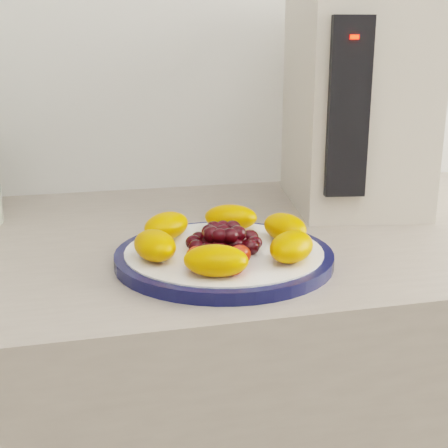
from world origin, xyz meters
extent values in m
cylinder|color=#0D1138|center=(0.02, 1.07, 0.91)|extent=(0.27, 0.27, 0.01)
cylinder|color=white|center=(0.02, 1.07, 0.91)|extent=(0.24, 0.24, 0.02)
cube|color=beige|center=(0.30, 1.31, 1.07)|extent=(0.24, 0.30, 0.34)
cube|color=black|center=(0.23, 1.18, 1.07)|extent=(0.06, 0.03, 0.25)
cube|color=#FF0C05|center=(0.22, 1.17, 1.17)|extent=(0.01, 0.01, 0.01)
ellipsoid|color=#D66E00|center=(0.10, 1.09, 0.93)|extent=(0.06, 0.08, 0.03)
ellipsoid|color=#D66E00|center=(0.05, 1.15, 0.93)|extent=(0.08, 0.07, 0.03)
ellipsoid|color=#D66E00|center=(-0.04, 1.13, 0.93)|extent=(0.08, 0.08, 0.03)
ellipsoid|color=#D66E00|center=(-0.07, 1.06, 0.93)|extent=(0.06, 0.08, 0.03)
ellipsoid|color=#D66E00|center=(-0.01, 0.99, 0.93)|extent=(0.08, 0.07, 0.03)
ellipsoid|color=#D66E00|center=(0.08, 1.01, 0.93)|extent=(0.08, 0.08, 0.03)
ellipsoid|color=black|center=(0.02, 1.07, 0.93)|extent=(0.02, 0.02, 0.02)
ellipsoid|color=black|center=(0.04, 1.07, 0.93)|extent=(0.02, 0.02, 0.02)
ellipsoid|color=black|center=(0.03, 1.09, 0.93)|extent=(0.02, 0.02, 0.02)
ellipsoid|color=black|center=(0.01, 1.09, 0.93)|extent=(0.02, 0.02, 0.02)
ellipsoid|color=black|center=(0.00, 1.07, 0.93)|extent=(0.02, 0.02, 0.02)
ellipsoid|color=black|center=(0.01, 1.05, 0.93)|extent=(0.02, 0.02, 0.02)
ellipsoid|color=black|center=(0.03, 1.05, 0.93)|extent=(0.02, 0.02, 0.02)
ellipsoid|color=black|center=(0.05, 1.08, 0.93)|extent=(0.02, 0.02, 0.02)
ellipsoid|color=black|center=(0.04, 1.10, 0.93)|extent=(0.02, 0.02, 0.02)
ellipsoid|color=black|center=(0.03, 1.11, 0.93)|extent=(0.02, 0.02, 0.02)
ellipsoid|color=black|center=(0.01, 1.11, 0.93)|extent=(0.02, 0.02, 0.02)
ellipsoid|color=black|center=(-0.01, 1.10, 0.93)|extent=(0.02, 0.02, 0.02)
ellipsoid|color=black|center=(-0.02, 1.08, 0.93)|extent=(0.02, 0.02, 0.02)
ellipsoid|color=black|center=(-0.02, 1.06, 0.93)|extent=(0.02, 0.02, 0.02)
ellipsoid|color=black|center=(-0.01, 1.04, 0.93)|extent=(0.02, 0.02, 0.02)
ellipsoid|color=black|center=(0.01, 1.03, 0.93)|extent=(0.02, 0.02, 0.02)
ellipsoid|color=black|center=(0.03, 1.03, 0.93)|extent=(0.02, 0.02, 0.02)
ellipsoid|color=black|center=(0.04, 1.04, 0.93)|extent=(0.02, 0.02, 0.02)
ellipsoid|color=black|center=(0.05, 1.06, 0.93)|extent=(0.02, 0.02, 0.02)
ellipsoid|color=black|center=(0.02, 1.07, 0.94)|extent=(0.02, 0.02, 0.02)
ellipsoid|color=black|center=(0.03, 1.08, 0.94)|extent=(0.02, 0.02, 0.02)
ellipsoid|color=black|center=(0.02, 1.09, 0.94)|extent=(0.02, 0.02, 0.02)
ellipsoid|color=black|center=(0.01, 1.09, 0.94)|extent=(0.02, 0.02, 0.02)
ellipsoid|color=black|center=(0.00, 1.08, 0.94)|extent=(0.02, 0.02, 0.02)
ellipsoid|color=black|center=(0.00, 1.06, 0.94)|extent=(0.02, 0.02, 0.02)
ellipsoid|color=black|center=(0.01, 1.05, 0.94)|extent=(0.02, 0.02, 0.02)
ellipsoid|color=black|center=(0.02, 1.05, 0.94)|extent=(0.02, 0.02, 0.02)
ellipsoid|color=black|center=(0.03, 1.06, 0.94)|extent=(0.02, 0.02, 0.02)
ellipsoid|color=red|center=(-0.01, 1.01, 0.93)|extent=(0.03, 0.03, 0.02)
ellipsoid|color=red|center=(0.02, 1.01, 0.93)|extent=(0.04, 0.04, 0.02)
ellipsoid|color=red|center=(0.01, 0.98, 0.93)|extent=(0.04, 0.04, 0.02)
ellipsoid|color=red|center=(-0.03, 1.02, 0.93)|extent=(0.04, 0.04, 0.02)
camera|label=1|loc=(-0.16, 0.37, 1.16)|focal=50.00mm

